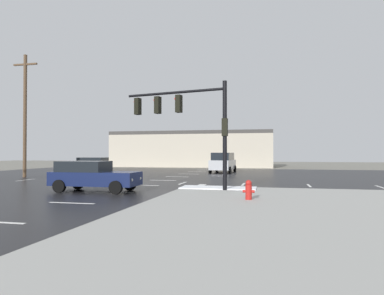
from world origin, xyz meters
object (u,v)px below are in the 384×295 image
fire_hydrant (249,190)px  sedan_navy (93,175)px  sedan_white (88,165)px  traffic_signal_mast (189,115)px  utility_pole_far (25,113)px  suv_silver (223,162)px

fire_hydrant → sedan_navy: bearing=164.3°
sedan_white → sedan_navy: size_ratio=1.00×
sedan_white → sedan_navy: (7.88, -13.52, 0.00)m
traffic_signal_mast → utility_pole_far: (-15.77, 7.12, 1.29)m
sedan_white → sedan_navy: bearing=119.1°
sedan_navy → suv_silver: (4.16, 19.16, 0.24)m
traffic_signal_mast → sedan_navy: 5.98m
fire_hydrant → sedan_navy: sedan_navy is taller
sedan_white → utility_pole_far: (-3.06, -4.84, 4.47)m
fire_hydrant → sedan_white: sedan_white is taller
fire_hydrant → sedan_white: bearing=135.5°
fire_hydrant → sedan_white: (-16.09, 15.82, 0.32)m
utility_pole_far → traffic_signal_mast: bearing=-24.3°
traffic_signal_mast → utility_pole_far: size_ratio=0.58×
suv_silver → utility_pole_far: bearing=127.5°
suv_silver → sedan_white: bearing=117.8°
sedan_white → suv_silver: suv_silver is taller
sedan_white → suv_silver: 13.30m
traffic_signal_mast → sedan_navy: bearing=29.5°
traffic_signal_mast → sedan_white: size_ratio=1.29×
utility_pole_far → sedan_white: bearing=57.7°
traffic_signal_mast → utility_pole_far: utility_pole_far is taller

